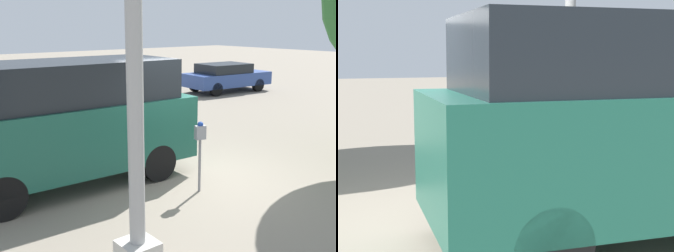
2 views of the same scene
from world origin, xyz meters
TOP-DOWN VIEW (x-y plane):
  - ground_plane at (0.00, 0.00)m, footprint 80.00×80.00m
  - parking_meter_near at (0.43, 0.45)m, footprint 0.22×0.16m
  - lamp_post at (3.00, 2.15)m, footprint 0.44×0.44m
  - parked_van at (2.15, -1.43)m, footprint 4.98×2.17m
  - car_distant at (-8.80, -7.82)m, footprint 4.26×2.13m

SIDE VIEW (x-z plane):
  - ground_plane at x=0.00m, z-range 0.00..0.00m
  - car_distant at x=-8.80m, z-range 0.05..1.38m
  - parking_meter_near at x=0.43m, z-range 0.32..1.69m
  - parked_van at x=2.15m, z-range 0.09..2.53m
  - lamp_post at x=3.00m, z-range -0.73..4.46m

